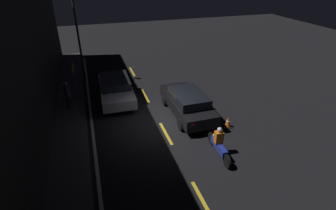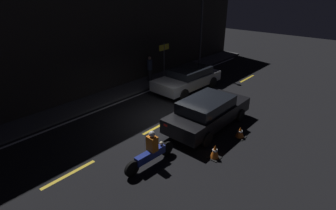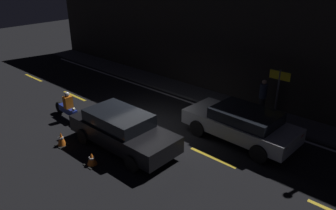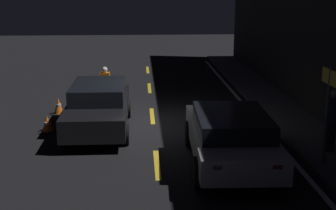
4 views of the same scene
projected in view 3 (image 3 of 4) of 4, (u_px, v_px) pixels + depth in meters
name	position (u px, v px, depth m)	size (l,w,h in m)	color
ground_plane	(146.00, 128.00, 14.22)	(56.00, 56.00, 0.00)	black
raised_curb	(208.00, 97.00, 17.29)	(28.00, 1.64, 0.11)	#424244
building_front	(223.00, 22.00, 16.43)	(28.00, 0.30, 7.66)	black
lane_dash_a	(33.00, 78.00, 20.34)	(2.00, 0.14, 0.01)	gold
lane_dash_b	(74.00, 96.00, 17.59)	(2.00, 0.14, 0.01)	gold
lane_dash_c	(131.00, 121.00, 14.83)	(2.00, 0.14, 0.01)	gold
lane_dash_d	(213.00, 158.00, 12.07)	(2.00, 0.14, 0.01)	gold
lane_solid_kerb	(195.00, 104.00, 16.59)	(25.20, 0.14, 0.01)	silver
van_black	(122.00, 129.00, 12.49)	(4.58, 1.92, 1.42)	black
hatchback_silver	(241.00, 123.00, 12.97)	(4.59, 2.13, 1.37)	#9EA0A5
motorcycle	(68.00, 108.00, 14.82)	(2.25, 0.37, 1.36)	black
traffic_cone_near	(61.00, 139.00, 12.76)	(0.43, 0.43, 0.59)	black
traffic_cone_mid	(92.00, 159.00, 11.56)	(0.48, 0.48, 0.49)	black
pedestrian	(263.00, 96.00, 15.08)	(0.34, 0.34, 1.63)	black
shop_sign	(278.00, 86.00, 13.87)	(0.90, 0.08, 2.40)	#4C4C51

